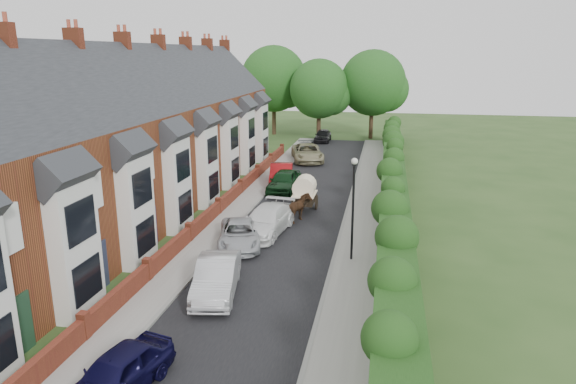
# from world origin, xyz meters

# --- Properties ---
(ground) EXTENTS (140.00, 140.00, 0.00)m
(ground) POSITION_xyz_m (0.00, 0.00, 0.00)
(ground) COLOR #2D4C1E
(ground) RESTS_ON ground
(road) EXTENTS (6.00, 58.00, 0.02)m
(road) POSITION_xyz_m (-0.50, 11.00, 0.01)
(road) COLOR black
(road) RESTS_ON ground
(pavement_hedge_side) EXTENTS (2.20, 58.00, 0.12)m
(pavement_hedge_side) POSITION_xyz_m (3.60, 11.00, 0.06)
(pavement_hedge_side) COLOR gray
(pavement_hedge_side) RESTS_ON ground
(pavement_house_side) EXTENTS (1.70, 58.00, 0.12)m
(pavement_house_side) POSITION_xyz_m (-4.35, 11.00, 0.06)
(pavement_house_side) COLOR gray
(pavement_house_side) RESTS_ON ground
(kerb_hedge_side) EXTENTS (0.18, 58.00, 0.13)m
(kerb_hedge_side) POSITION_xyz_m (2.55, 11.00, 0.07)
(kerb_hedge_side) COLOR gray
(kerb_hedge_side) RESTS_ON ground
(kerb_house_side) EXTENTS (0.18, 58.00, 0.13)m
(kerb_house_side) POSITION_xyz_m (-3.55, 11.00, 0.07)
(kerb_house_side) COLOR gray
(kerb_house_side) RESTS_ON ground
(hedge) EXTENTS (2.10, 58.00, 2.85)m
(hedge) POSITION_xyz_m (5.40, 11.00, 1.60)
(hedge) COLOR #193E13
(hedge) RESTS_ON ground
(terrace_row) EXTENTS (9.05, 40.50, 11.50)m
(terrace_row) POSITION_xyz_m (-10.87, 9.98, 4.47)
(terrace_row) COLOR brown
(terrace_row) RESTS_ON ground
(garden_wall_row) EXTENTS (0.35, 40.35, 1.10)m
(garden_wall_row) POSITION_xyz_m (-5.35, 10.00, 0.46)
(garden_wall_row) COLOR brown
(garden_wall_row) RESTS_ON ground
(lamppost) EXTENTS (0.32, 0.32, 5.16)m
(lamppost) POSITION_xyz_m (3.40, 4.00, 3.30)
(lamppost) COLOR black
(lamppost) RESTS_ON ground
(tree_far_left) EXTENTS (7.14, 6.80, 9.29)m
(tree_far_left) POSITION_xyz_m (-2.65, 40.08, 5.71)
(tree_far_left) COLOR #332316
(tree_far_left) RESTS_ON ground
(tree_far_right) EXTENTS (7.98, 7.60, 10.31)m
(tree_far_right) POSITION_xyz_m (3.39, 42.08, 6.31)
(tree_far_right) COLOR #332316
(tree_far_right) RESTS_ON ground
(tree_far_back) EXTENTS (8.40, 8.00, 10.82)m
(tree_far_back) POSITION_xyz_m (-8.59, 43.08, 6.62)
(tree_far_back) COLOR #332316
(tree_far_back) RESTS_ON ground
(car_navy) EXTENTS (2.53, 4.28, 1.37)m
(car_navy) POSITION_xyz_m (-2.72, -7.49, 0.68)
(car_navy) COLOR black
(car_navy) RESTS_ON ground
(car_silver_a) EXTENTS (2.44, 4.87, 1.53)m
(car_silver_a) POSITION_xyz_m (-1.94, -0.60, 0.77)
(car_silver_a) COLOR silver
(car_silver_a) RESTS_ON ground
(car_silver_b) EXTENTS (3.21, 5.03, 1.29)m
(car_silver_b) POSITION_xyz_m (-2.54, 5.00, 0.65)
(car_silver_b) COLOR #B5B8BD
(car_silver_b) RESTS_ON ground
(car_white) EXTENTS (2.76, 5.43, 1.51)m
(car_white) POSITION_xyz_m (-1.60, 7.18, 0.75)
(car_white) COLOR white
(car_white) RESTS_ON ground
(car_green) EXTENTS (2.17, 4.80, 1.60)m
(car_green) POSITION_xyz_m (-2.37, 16.20, 0.80)
(car_green) COLOR black
(car_green) RESTS_ON ground
(car_red) EXTENTS (2.49, 5.08, 1.60)m
(car_red) POSITION_xyz_m (-3.00, 18.20, 0.80)
(car_red) COLOR maroon
(car_red) RESTS_ON ground
(car_beige) EXTENTS (4.05, 6.25, 1.60)m
(car_beige) POSITION_xyz_m (-2.38, 27.40, 0.80)
(car_beige) COLOR tan
(car_beige) RESTS_ON ground
(car_grey) EXTENTS (2.41, 4.75, 1.32)m
(car_grey) POSITION_xyz_m (-2.92, 29.40, 0.66)
(car_grey) COLOR #5B5F63
(car_grey) RESTS_ON ground
(car_black) EXTENTS (1.70, 4.20, 1.43)m
(car_black) POSITION_xyz_m (-2.31, 38.60, 0.71)
(car_black) COLOR black
(car_black) RESTS_ON ground
(horse) EXTENTS (1.44, 2.14, 1.66)m
(horse) POSITION_xyz_m (-0.14, 9.49, 0.83)
(horse) COLOR #4A2E1B
(horse) RESTS_ON ground
(horse_cart) EXTENTS (1.48, 3.27, 2.36)m
(horse_cart) POSITION_xyz_m (-0.14, 11.61, 1.35)
(horse_cart) COLOR black
(horse_cart) RESTS_ON ground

